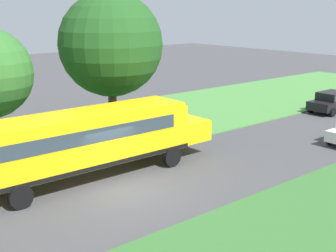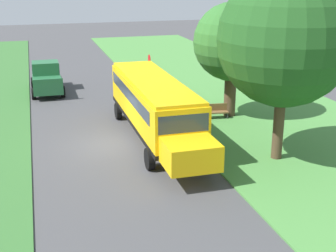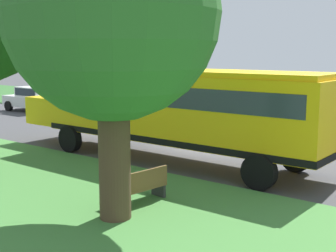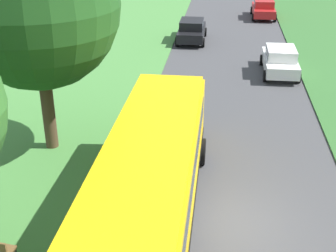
{
  "view_description": "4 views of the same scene",
  "coord_description": "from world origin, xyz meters",
  "px_view_note": "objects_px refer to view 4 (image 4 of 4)",
  "views": [
    {
      "loc": [
        15.8,
        -10.85,
        7.8
      ],
      "look_at": [
        -1.89,
        4.02,
        1.88
      ],
      "focal_mm": 50.0,
      "sensor_mm": 36.0,
      "label": 1
    },
    {
      "loc": [
        3.45,
        22.52,
        8.51
      ],
      "look_at": [
        -2.57,
        1.65,
        1.29
      ],
      "focal_mm": 50.0,
      "sensor_mm": 36.0,
      "label": 2
    },
    {
      "loc": [
        -14.91,
        -9.97,
        3.77
      ],
      "look_at": [
        -2.17,
        0.09,
        1.16
      ],
      "focal_mm": 50.0,
      "sensor_mm": 36.0,
      "label": 3
    },
    {
      "loc": [
        -0.54,
        -11.94,
        8.95
      ],
      "look_at": [
        -2.48,
        4.3,
        1.17
      ],
      "focal_mm": 50.0,
      "sensor_mm": 36.0,
      "label": 4
    }
  ],
  "objects_px": {
    "car_red_furthest": "(264,8)",
    "oak_tree_roadside_mid": "(31,5)",
    "car_black_middle": "(192,29)",
    "school_bus": "(153,170)",
    "car_white_nearest": "(280,59)"
  },
  "relations": [
    {
      "from": "school_bus",
      "to": "car_white_nearest",
      "type": "distance_m",
      "value": 15.8
    },
    {
      "from": "car_red_furthest",
      "to": "school_bus",
      "type": "bearing_deg",
      "value": -99.87
    },
    {
      "from": "school_bus",
      "to": "car_black_middle",
      "type": "height_order",
      "value": "school_bus"
    },
    {
      "from": "car_black_middle",
      "to": "oak_tree_roadside_mid",
      "type": "distance_m",
      "value": 18.14
    },
    {
      "from": "car_white_nearest",
      "to": "oak_tree_roadside_mid",
      "type": "height_order",
      "value": "oak_tree_roadside_mid"
    },
    {
      "from": "car_white_nearest",
      "to": "car_red_furthest",
      "type": "xyz_separation_m",
      "value": [
        0.0,
        14.92,
        0.0
      ]
    },
    {
      "from": "school_bus",
      "to": "oak_tree_roadside_mid",
      "type": "relative_size",
      "value": 1.43
    },
    {
      "from": "car_red_furthest",
      "to": "car_white_nearest",
      "type": "bearing_deg",
      "value": -90.0
    },
    {
      "from": "school_bus",
      "to": "car_black_middle",
      "type": "relative_size",
      "value": 2.82
    },
    {
      "from": "car_black_middle",
      "to": "oak_tree_roadside_mid",
      "type": "bearing_deg",
      "value": -105.3
    },
    {
      "from": "car_red_furthest",
      "to": "oak_tree_roadside_mid",
      "type": "height_order",
      "value": "oak_tree_roadside_mid"
    },
    {
      "from": "school_bus",
      "to": "car_red_furthest",
      "type": "distance_m",
      "value": 30.27
    },
    {
      "from": "school_bus",
      "to": "car_white_nearest",
      "type": "bearing_deg",
      "value": 70.79
    },
    {
      "from": "oak_tree_roadside_mid",
      "to": "car_red_furthest",
      "type": "bearing_deg",
      "value": 68.0
    },
    {
      "from": "car_black_middle",
      "to": "school_bus",
      "type": "bearing_deg",
      "value": -88.89
    }
  ]
}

